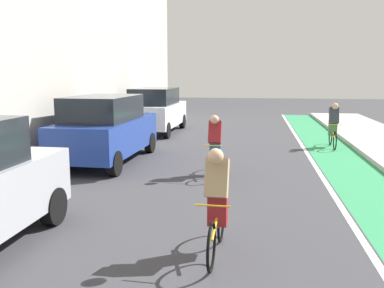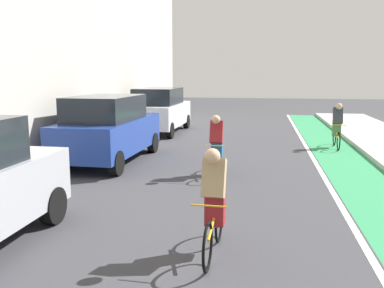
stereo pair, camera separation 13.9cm
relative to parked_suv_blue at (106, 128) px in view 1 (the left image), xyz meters
name	(u,v)px [view 1 (the left image)]	position (x,y,z in m)	size (l,w,h in m)	color
ground_plane	(207,196)	(3.38, -3.07, -1.02)	(72.89, 72.89, 0.00)	#38383D
bike_lane_paint	(360,179)	(7.00, -1.07, -1.02)	(1.60, 33.13, 0.00)	#2D8451
lane_divider_stripe	(323,178)	(6.10, -1.07, -1.02)	(0.12, 33.13, 0.00)	white
parked_suv_blue	(106,128)	(0.00, 0.00, 0.00)	(2.04, 4.49, 1.98)	navy
parked_suv_white	(156,110)	(0.00, 6.38, 0.00)	(2.05, 4.46, 1.98)	silver
cyclist_mid	(217,199)	(3.84, -6.02, -0.17)	(0.48, 1.73, 1.62)	black
cyclist_trailing	(215,143)	(3.36, -1.20, -0.17)	(0.48, 1.69, 1.60)	black
cyclist_far	(333,124)	(7.12, 3.60, -0.17)	(0.48, 1.70, 1.60)	black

